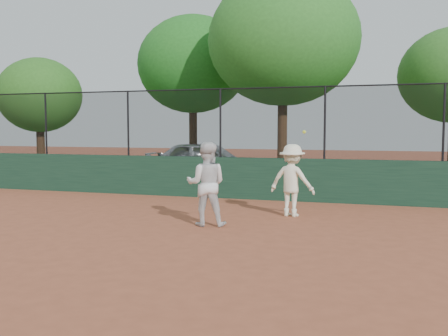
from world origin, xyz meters
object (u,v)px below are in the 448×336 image
(parked_car, at_px, (207,162))
(tree_0, at_px, (39,95))
(player_second, at_px, (206,184))
(player_main, at_px, (292,180))
(tree_1, at_px, (193,65))
(tree_2, at_px, (283,40))

(parked_car, relative_size, tree_0, 0.91)
(tree_0, bearing_deg, player_second, -38.63)
(player_second, height_order, tree_0, tree_0)
(player_main, distance_m, tree_1, 12.06)
(tree_0, bearing_deg, tree_1, 24.51)
(parked_car, xyz_separation_m, tree_2, (2.72, 0.70, 4.48))
(player_second, height_order, tree_1, tree_1)
(parked_car, height_order, tree_2, tree_2)
(tree_1, bearing_deg, player_main, -57.46)
(player_main, height_order, tree_0, tree_0)
(parked_car, xyz_separation_m, player_second, (2.74, -7.87, 0.09))
(parked_car, distance_m, player_main, 7.54)
(parked_car, distance_m, tree_2, 5.28)
(player_main, distance_m, tree_0, 14.18)
(parked_car, height_order, tree_1, tree_1)
(tree_1, distance_m, tree_2, 5.30)
(player_main, height_order, tree_1, tree_1)
(player_second, distance_m, tree_1, 12.77)
(player_second, distance_m, tree_0, 13.83)
(player_main, xyz_separation_m, tree_0, (-12.14, 6.83, 2.62))
(player_main, bearing_deg, tree_2, 102.62)
(player_main, xyz_separation_m, tree_1, (-6.11, 9.58, 4.03))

